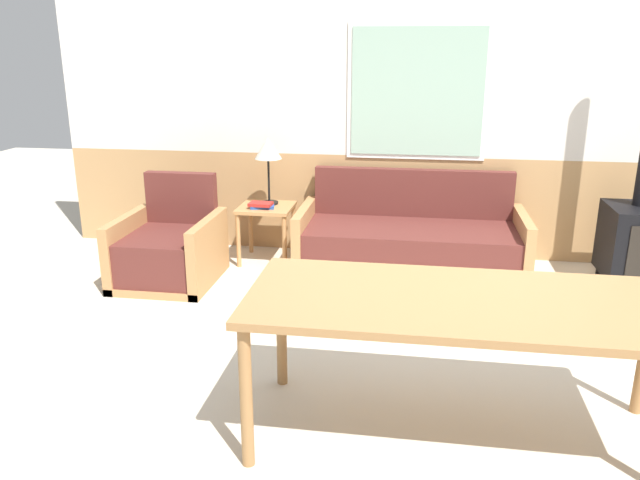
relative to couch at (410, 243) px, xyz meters
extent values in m
plane|color=beige|center=(0.24, -2.14, -0.25)|extent=(16.00, 16.00, 0.00)
cube|color=tan|center=(0.24, 0.49, 0.22)|extent=(7.20, 0.06, 0.93)
cube|color=silver|center=(0.24, 0.49, 1.57)|extent=(7.20, 0.06, 1.77)
cube|color=white|center=(0.00, 0.45, 1.26)|extent=(1.24, 0.01, 1.19)
cube|color=#99BCA8|center=(0.00, 0.45, 1.26)|extent=(1.16, 0.02, 1.11)
cube|color=#B27F4C|center=(0.00, -0.03, -0.22)|extent=(1.95, 0.86, 0.06)
cube|color=#5B2823|center=(0.00, -0.05, -0.02)|extent=(1.79, 0.78, 0.35)
cube|color=#5B2823|center=(0.00, 0.35, 0.37)|extent=(1.79, 0.10, 0.43)
cube|color=#B27F4C|center=(-0.93, -0.03, 0.02)|extent=(0.08, 0.86, 0.55)
cube|color=#B27F4C|center=(0.93, -0.03, 0.02)|extent=(0.08, 0.86, 0.55)
cube|color=#B27F4C|center=(-1.99, -0.58, -0.22)|extent=(0.78, 0.84, 0.06)
cube|color=#5B2823|center=(-1.99, -0.60, -0.01)|extent=(0.62, 0.76, 0.35)
cube|color=#5B2823|center=(-1.99, -0.21, 0.39)|extent=(0.62, 0.10, 0.44)
cube|color=#B27F4C|center=(-2.34, -0.58, 0.03)|extent=(0.08, 0.84, 0.55)
cube|color=#B27F4C|center=(-1.64, -0.58, 0.03)|extent=(0.08, 0.84, 0.55)
cube|color=#B27F4C|center=(-1.30, 0.07, 0.25)|extent=(0.48, 0.48, 0.03)
cylinder|color=#B27F4C|center=(-1.51, -0.14, -0.01)|extent=(0.04, 0.04, 0.49)
cylinder|color=#B27F4C|center=(-1.09, -0.14, -0.01)|extent=(0.04, 0.04, 0.49)
cylinder|color=#B27F4C|center=(-1.51, 0.28, -0.01)|extent=(0.04, 0.04, 0.49)
cylinder|color=#B27F4C|center=(-1.09, 0.28, -0.01)|extent=(0.04, 0.04, 0.49)
cylinder|color=black|center=(-1.29, 0.15, 0.28)|extent=(0.16, 0.16, 0.02)
cylinder|color=black|center=(-1.29, 0.15, 0.49)|extent=(0.02, 0.02, 0.40)
cone|color=beige|center=(-1.29, 0.15, 0.78)|extent=(0.24, 0.24, 0.19)
cube|color=#234799|center=(-1.32, -0.01, 0.28)|extent=(0.22, 0.15, 0.02)
cube|color=#B22823|center=(-1.33, -0.01, 0.30)|extent=(0.21, 0.15, 0.03)
cube|color=#9E7042|center=(0.28, -2.44, 0.49)|extent=(2.08, 0.88, 0.04)
cylinder|color=#9E7042|center=(-0.70, -2.82, 0.11)|extent=(0.06, 0.06, 0.72)
cylinder|color=#9E7042|center=(-0.70, -2.06, 0.11)|extent=(0.06, 0.06, 0.72)
cylinder|color=black|center=(1.61, -0.33, -0.20)|extent=(0.04, 0.04, 0.10)
cylinder|color=black|center=(1.61, 0.11, -0.20)|extent=(0.04, 0.04, 0.10)
cube|color=black|center=(1.81, -0.11, 0.14)|extent=(0.50, 0.54, 0.58)
camera|label=1|loc=(0.03, -5.25, 1.65)|focal=35.00mm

